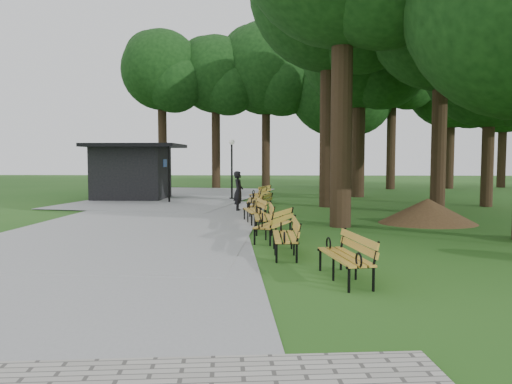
{
  "coord_description": "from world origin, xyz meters",
  "views": [
    {
      "loc": [
        0.64,
        -14.19,
        2.29
      ],
      "look_at": [
        -0.07,
        2.83,
        1.1
      ],
      "focal_mm": 34.46,
      "sensor_mm": 36.0,
      "label": 1
    }
  ],
  "objects_px": {
    "kiosk": "(132,172)",
    "lamp_post": "(232,156)",
    "bench_6": "(254,201)",
    "lawn_tree_5": "(491,61)",
    "lawn_tree_1": "(442,18)",
    "bench_8": "(260,194)",
    "bench_0": "(345,257)",
    "person": "(238,191)",
    "bench_4": "(254,211)",
    "bench_2": "(273,225)",
    "bench_7": "(258,197)",
    "bench_5": "(261,205)",
    "bench_1": "(285,237)",
    "dirt_mound": "(428,211)",
    "bench_3": "(263,218)",
    "lawn_tree_4": "(360,50)"
  },
  "relations": [
    {
      "from": "bench_2",
      "to": "bench_6",
      "type": "distance_m",
      "value": 7.5
    },
    {
      "from": "bench_1",
      "to": "bench_4",
      "type": "bearing_deg",
      "value": -172.22
    },
    {
      "from": "person",
      "to": "bench_8",
      "type": "relative_size",
      "value": 0.9
    },
    {
      "from": "bench_7",
      "to": "dirt_mound",
      "type": "bearing_deg",
      "value": 55.05
    },
    {
      "from": "bench_6",
      "to": "bench_5",
      "type": "bearing_deg",
      "value": 11.57
    },
    {
      "from": "bench_2",
      "to": "lawn_tree_1",
      "type": "xyz_separation_m",
      "value": [
        6.7,
        6.91,
        7.44
      ]
    },
    {
      "from": "bench_8",
      "to": "lawn_tree_1",
      "type": "bearing_deg",
      "value": 75.95
    },
    {
      "from": "person",
      "to": "lawn_tree_4",
      "type": "bearing_deg",
      "value": -36.78
    },
    {
      "from": "bench_3",
      "to": "bench_7",
      "type": "relative_size",
      "value": 1.0
    },
    {
      "from": "lamp_post",
      "to": "bench_3",
      "type": "bearing_deg",
      "value": -80.17
    },
    {
      "from": "person",
      "to": "lamp_post",
      "type": "distance_m",
      "value": 6.11
    },
    {
      "from": "lawn_tree_5",
      "to": "bench_0",
      "type": "bearing_deg",
      "value": -120.98
    },
    {
      "from": "kiosk",
      "to": "lamp_post",
      "type": "distance_m",
      "value": 5.6
    },
    {
      "from": "kiosk",
      "to": "lawn_tree_4",
      "type": "xyz_separation_m",
      "value": [
        12.73,
        2.16,
        6.95
      ]
    },
    {
      "from": "bench_8",
      "to": "lawn_tree_4",
      "type": "xyz_separation_m",
      "value": [
        5.59,
        3.74,
        8.03
      ]
    },
    {
      "from": "lamp_post",
      "to": "bench_7",
      "type": "bearing_deg",
      "value": -67.32
    },
    {
      "from": "bench_6",
      "to": "lawn_tree_1",
      "type": "height_order",
      "value": "lawn_tree_1"
    },
    {
      "from": "kiosk",
      "to": "bench_5",
      "type": "xyz_separation_m",
      "value": [
        7.35,
        -7.4,
        -1.08
      ]
    },
    {
      "from": "bench_0",
      "to": "bench_6",
      "type": "distance_m",
      "value": 12.02
    },
    {
      "from": "bench_7",
      "to": "bench_2",
      "type": "bearing_deg",
      "value": 12.82
    },
    {
      "from": "lamp_post",
      "to": "bench_4",
      "type": "height_order",
      "value": "lamp_post"
    },
    {
      "from": "person",
      "to": "bench_4",
      "type": "xyz_separation_m",
      "value": [
        0.85,
        -3.9,
        -0.42
      ]
    },
    {
      "from": "dirt_mound",
      "to": "lawn_tree_5",
      "type": "relative_size",
      "value": 0.29
    },
    {
      "from": "bench_2",
      "to": "bench_8",
      "type": "relative_size",
      "value": 1.0
    },
    {
      "from": "lawn_tree_1",
      "to": "dirt_mound",
      "type": "bearing_deg",
      "value": -113.23
    },
    {
      "from": "bench_8",
      "to": "lamp_post",
      "type": "bearing_deg",
      "value": -116.54
    },
    {
      "from": "bench_0",
      "to": "bench_6",
      "type": "bearing_deg",
      "value": 178.73
    },
    {
      "from": "kiosk",
      "to": "lawn_tree_5",
      "type": "height_order",
      "value": "lawn_tree_5"
    },
    {
      "from": "bench_5",
      "to": "bench_8",
      "type": "relative_size",
      "value": 1.0
    },
    {
      "from": "person",
      "to": "bench_7",
      "type": "bearing_deg",
      "value": -17.69
    },
    {
      "from": "dirt_mound",
      "to": "lawn_tree_1",
      "type": "xyz_separation_m",
      "value": [
        1.33,
        3.11,
        7.44
      ]
    },
    {
      "from": "lawn_tree_5",
      "to": "bench_1",
      "type": "bearing_deg",
      "value": -128.84
    },
    {
      "from": "bench_4",
      "to": "lawn_tree_1",
      "type": "xyz_separation_m",
      "value": [
        7.4,
        3.37,
        7.44
      ]
    },
    {
      "from": "bench_1",
      "to": "bench_8",
      "type": "distance_m",
      "value": 13.79
    },
    {
      "from": "bench_6",
      "to": "lawn_tree_5",
      "type": "distance_m",
      "value": 12.78
    },
    {
      "from": "bench_0",
      "to": "bench_7",
      "type": "bearing_deg",
      "value": 176.72
    },
    {
      "from": "lamp_post",
      "to": "bench_6",
      "type": "xyz_separation_m",
      "value": [
        1.47,
        -5.85,
        -1.93
      ]
    },
    {
      "from": "lamp_post",
      "to": "lawn_tree_5",
      "type": "bearing_deg",
      "value": -15.23
    },
    {
      "from": "bench_0",
      "to": "bench_7",
      "type": "distance_m",
      "value": 14.08
    },
    {
      "from": "dirt_mound",
      "to": "bench_0",
      "type": "xyz_separation_m",
      "value": [
        -4.0,
        -8.16,
        0.0
      ]
    },
    {
      "from": "lawn_tree_1",
      "to": "bench_3",
      "type": "bearing_deg",
      "value": -143.04
    },
    {
      "from": "dirt_mound",
      "to": "bench_3",
      "type": "distance_m",
      "value": 6.1
    },
    {
      "from": "lamp_post",
      "to": "bench_8",
      "type": "height_order",
      "value": "lamp_post"
    },
    {
      "from": "bench_0",
      "to": "bench_3",
      "type": "xyz_separation_m",
      "value": [
        -1.7,
        5.98,
        0.0
      ]
    },
    {
      "from": "bench_1",
      "to": "bench_8",
      "type": "height_order",
      "value": "same"
    },
    {
      "from": "lamp_post",
      "to": "bench_2",
      "type": "bearing_deg",
      "value": -79.95
    },
    {
      "from": "bench_2",
      "to": "lawn_tree_5",
      "type": "height_order",
      "value": "lawn_tree_5"
    },
    {
      "from": "kiosk",
      "to": "lawn_tree_1",
      "type": "xyz_separation_m",
      "value": [
        14.59,
        -6.35,
        6.36
      ]
    },
    {
      "from": "person",
      "to": "bench_3",
      "type": "relative_size",
      "value": 0.9
    },
    {
      "from": "bench_0",
      "to": "bench_1",
      "type": "relative_size",
      "value": 1.0
    }
  ]
}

